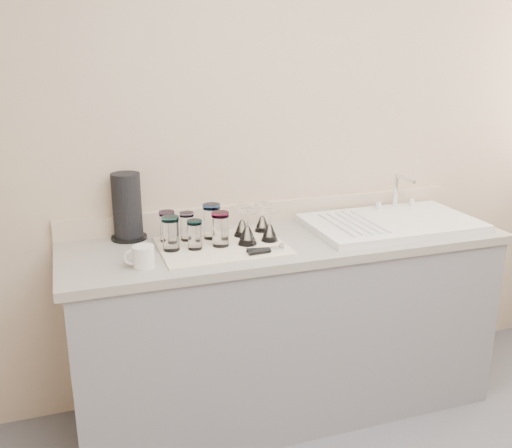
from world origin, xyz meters
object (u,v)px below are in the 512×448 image
object	(u,v)px
tumbler_teal	(167,226)
tumbler_magenta	(171,233)
tumbler_cyan	(187,226)
tumbler_lavender	(220,229)
goblet_front_left	(247,233)
tumbler_purple	(212,221)
can_opener	(266,250)
goblet_back_right	(262,222)
goblet_back_left	(242,226)
white_mug	(143,257)
paper_towel_roll	(127,207)
goblet_front_right	(270,231)
sink_unit	(391,223)
tumbler_blue	(195,234)

from	to	relation	value
tumbler_teal	tumbler_magenta	world-z (taller)	tumbler_magenta
tumbler_teal	tumbler_cyan	bearing A→B (deg)	-9.12
tumbler_lavender	goblet_front_left	distance (m)	0.12
tumbler_purple	can_opener	xyz separation A→B (m)	(0.17, -0.26, -0.07)
goblet_back_right	goblet_front_left	xyz separation A→B (m)	(-0.13, -0.16, 0.01)
goblet_back_left	goblet_back_right	distance (m)	0.12
goblet_front_left	tumbler_lavender	bearing A→B (deg)	171.51
tumbler_magenta	goblet_front_left	size ratio (longest dim) A/B	0.97
white_mug	paper_towel_roll	bearing A→B (deg)	91.48
tumbler_lavender	goblet_back_left	xyz separation A→B (m)	(0.13, 0.10, -0.03)
goblet_back_left	paper_towel_roll	bearing A→B (deg)	163.58
tumbler_purple	paper_towel_roll	bearing A→B (deg)	159.17
tumbler_magenta	goblet_back_left	world-z (taller)	tumbler_magenta
tumbler_cyan	goblet_front_right	size ratio (longest dim) A/B	0.92
tumbler_lavender	goblet_back_left	distance (m)	0.17
sink_unit	paper_towel_roll	xyz separation A→B (m)	(-1.25, 0.22, 0.13)
tumbler_cyan	tumbler_blue	xyz separation A→B (m)	(0.01, -0.13, 0.00)
sink_unit	goblet_front_left	size ratio (longest dim) A/B	5.27
tumbler_magenta	goblet_back_left	distance (m)	0.36
tumbler_purple	goblet_front_right	bearing A→B (deg)	-26.73
tumbler_purple	can_opener	bearing A→B (deg)	-57.29
goblet_front_right	tumbler_blue	bearing A→B (deg)	179.98
goblet_back_left	white_mug	distance (m)	0.54
tumbler_purple	tumbler_lavender	size ratio (longest dim) A/B	1.05
tumbler_purple	goblet_front_right	xyz separation A→B (m)	(0.24, -0.12, -0.03)
sink_unit	goblet_back_right	xyz separation A→B (m)	(-0.64, 0.11, 0.03)
tumbler_purple	tumbler_blue	world-z (taller)	tumbler_purple
tumbler_cyan	goblet_back_right	distance (m)	0.37
tumbler_blue	goblet_front_right	xyz separation A→B (m)	(0.34, -0.00, -0.02)
tumbler_purple	goblet_back_left	bearing A→B (deg)	-4.44
can_opener	white_mug	bearing A→B (deg)	177.91
tumbler_lavender	goblet_back_right	distance (m)	0.28
tumbler_teal	tumbler_blue	world-z (taller)	tumbler_teal
tumbler_lavender	goblet_back_left	size ratio (longest dim) A/B	1.09
sink_unit	can_opener	size ratio (longest dim) A/B	5.07
tumbler_lavender	white_mug	bearing A→B (deg)	-160.40
sink_unit	goblet_front_right	size ratio (longest dim) A/B	5.82
tumbler_lavender	paper_towel_roll	xyz separation A→B (m)	(-0.37, 0.25, 0.06)
tumbler_lavender	goblet_back_right	size ratio (longest dim) A/B	1.12
tumbler_teal	goblet_front_right	distance (m)	0.46
tumbler_teal	paper_towel_roll	size ratio (longest dim) A/B	0.45
sink_unit	tumbler_blue	distance (m)	1.00
goblet_back_left	goblet_front_left	world-z (taller)	goblet_front_left
tumbler_magenta	tumbler_lavender	bearing A→B (deg)	-3.86
goblet_front_right	sink_unit	bearing A→B (deg)	2.75
tumbler_cyan	white_mug	bearing A→B (deg)	-133.07
paper_towel_roll	sink_unit	bearing A→B (deg)	-10.21
tumbler_teal	goblet_back_right	size ratio (longest dim) A/B	1.02
tumbler_blue	goblet_front_left	world-z (taller)	goblet_front_left
tumbler_cyan	goblet_front_right	distance (m)	0.37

